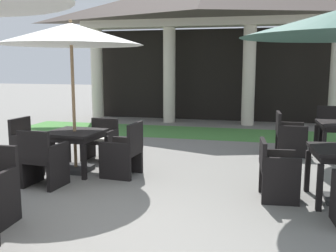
% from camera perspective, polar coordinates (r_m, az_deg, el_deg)
% --- Properties ---
extents(ground_plane, '(60.00, 60.00, 0.00)m').
position_cam_1_polar(ground_plane, '(4.55, -10.90, -15.66)').
color(ground_plane, gray).
extents(background_pavilion, '(8.79, 3.03, 4.52)m').
position_cam_1_polar(background_pavilion, '(12.68, 6.08, 16.41)').
color(background_pavilion, beige).
rests_on(background_pavilion, ground).
extents(lawn_strip, '(10.59, 1.96, 0.01)m').
position_cam_1_polar(lawn_strip, '(10.88, 4.39, -0.97)').
color(lawn_strip, '#47843D').
rests_on(lawn_strip, ground).
extents(patio_chair_near_foreground_west, '(0.56, 0.63, 0.84)m').
position_cam_1_polar(patio_chair_near_foreground_west, '(5.72, 15.60, -6.29)').
color(patio_chair_near_foreground_west, black).
rests_on(patio_chair_near_foreground_west, ground).
extents(patio_chair_mid_left_north, '(0.65, 0.57, 0.92)m').
position_cam_1_polar(patio_chair_mid_left_north, '(9.76, 22.75, -0.36)').
color(patio_chair_mid_left_north, black).
rests_on(patio_chair_mid_left_north, ground).
extents(patio_chair_mid_left_west, '(0.62, 0.64, 0.90)m').
position_cam_1_polar(patio_chair_mid_left_west, '(8.56, 17.28, -1.26)').
color(patio_chair_mid_left_west, black).
rests_on(patio_chair_mid_left_west, ground).
extents(patio_table_mid_right, '(0.96, 0.96, 0.73)m').
position_cam_1_polar(patio_table_mid_right, '(7.06, -13.45, -1.56)').
color(patio_table_mid_right, black).
rests_on(patio_table_mid_right, ground).
extents(patio_umbrella_mid_right, '(2.46, 2.46, 2.64)m').
position_cam_1_polar(patio_umbrella_mid_right, '(6.96, -13.99, 12.71)').
color(patio_umbrella_mid_right, '#2D2D2D').
rests_on(patio_umbrella_mid_right, ground).
extents(patio_chair_mid_right_south, '(0.60, 0.58, 0.91)m').
position_cam_1_polar(patio_chair_mid_right_south, '(6.34, -17.82, -4.75)').
color(patio_chair_mid_right_south, black).
rests_on(patio_chair_mid_right_south, ground).
extents(patio_chair_mid_right_east, '(0.61, 0.62, 0.92)m').
position_cam_1_polar(patio_chair_mid_right_east, '(6.66, -6.50, -3.84)').
color(patio_chair_mid_right_east, black).
rests_on(patio_chair_mid_right_east, ground).
extents(patio_chair_mid_right_west, '(0.62, 0.62, 0.91)m').
position_cam_1_polar(patio_chair_mid_right_west, '(7.62, -19.39, -2.63)').
color(patio_chair_mid_right_west, black).
rests_on(patio_chair_mid_right_west, ground).
extents(patio_chair_mid_right_north, '(0.63, 0.57, 0.80)m').
position_cam_1_polar(patio_chair_mid_right_north, '(7.89, -9.84, -2.10)').
color(patio_chair_mid_right_north, black).
rests_on(patio_chair_mid_right_north, ground).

